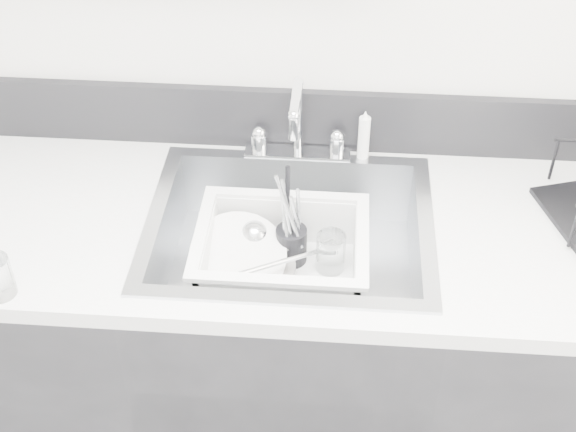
{
  "coord_description": "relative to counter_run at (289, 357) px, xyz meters",
  "views": [
    {
      "loc": [
        0.1,
        -0.17,
        2.08
      ],
      "look_at": [
        0.0,
        1.14,
        0.98
      ],
      "focal_mm": 50.0,
      "sensor_mm": 36.0,
      "label": 1
    }
  ],
  "objects": [
    {
      "name": "ladle",
      "position": [
        -0.04,
        -0.01,
        0.35
      ],
      "size": [
        0.27,
        0.3,
        0.08
      ],
      "primitive_type": null,
      "rotation": [
        0.0,
        0.0,
        -0.87
      ],
      "color": "silver",
      "rests_on": "wash_tub"
    },
    {
      "name": "wash_tub",
      "position": [
        -0.02,
        -0.02,
        0.37
      ],
      "size": [
        0.4,
        0.33,
        0.15
      ],
      "primitive_type": null,
      "rotation": [
        0.0,
        0.0,
        -0.04
      ],
      "color": "white",
      "rests_on": "sink"
    },
    {
      "name": "bowl_small",
      "position": [
        0.1,
        -0.09,
        0.32
      ],
      "size": [
        0.12,
        0.12,
        0.03
      ],
      "primitive_type": "imported",
      "rotation": [
        0.0,
        0.0,
        0.37
      ],
      "color": "white",
      "rests_on": "wash_tub"
    },
    {
      "name": "room_shell",
      "position": [
        0.0,
        -0.8,
        1.22
      ],
      "size": [
        3.5,
        3.0,
        2.6
      ],
      "color": "silver",
      "rests_on": "ground"
    },
    {
      "name": "faucet",
      "position": [
        0.0,
        0.25,
        0.52
      ],
      "size": [
        0.26,
        0.18,
        0.23
      ],
      "color": "silver",
      "rests_on": "counter_run"
    },
    {
      "name": "backsplash",
      "position": [
        0.0,
        0.3,
        0.54
      ],
      "size": [
        3.2,
        0.02,
        0.16
      ],
      "primitive_type": "cube",
      "color": "black",
      "rests_on": "counter_run"
    },
    {
      "name": "counter_run",
      "position": [
        0.0,
        0.0,
        0.0
      ],
      "size": [
        3.2,
        0.62,
        0.92
      ],
      "color": "black",
      "rests_on": "ground"
    },
    {
      "name": "side_sprayer",
      "position": [
        0.16,
        0.25,
        0.53
      ],
      "size": [
        0.03,
        0.03,
        0.14
      ],
      "primitive_type": "cylinder",
      "color": "white",
      "rests_on": "counter_run"
    },
    {
      "name": "plate_stack",
      "position": [
        -0.11,
        -0.02,
        0.34
      ],
      "size": [
        0.27,
        0.27,
        0.11
      ],
      "rotation": [
        0.0,
        0.0,
        -0.02
      ],
      "color": "white",
      "rests_on": "wash_tub"
    },
    {
      "name": "tumbler_in_tub",
      "position": [
        0.09,
        0.02,
        0.36
      ],
      "size": [
        0.07,
        0.07,
        0.1
      ],
      "primitive_type": "cylinder",
      "rotation": [
        0.0,
        0.0,
        -0.01
      ],
      "color": "white",
      "rests_on": "wash_tub"
    },
    {
      "name": "sink",
      "position": [
        0.0,
        0.0,
        0.37
      ],
      "size": [
        0.64,
        0.52,
        0.2
      ],
      "primitive_type": null,
      "color": "silver",
      "rests_on": "counter_run"
    },
    {
      "name": "utensil_cup",
      "position": [
        0.0,
        0.04,
        0.36
      ],
      "size": [
        0.07,
        0.07,
        0.25
      ],
      "rotation": [
        0.0,
        0.0,
        0.25
      ],
      "color": "black",
      "rests_on": "wash_tub"
    }
  ]
}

